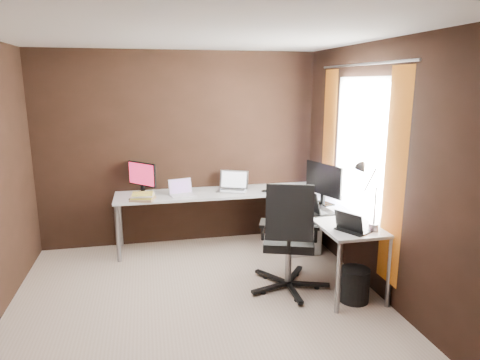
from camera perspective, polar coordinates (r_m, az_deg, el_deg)
name	(u,v)px	position (r m, az deg, el deg)	size (l,w,h in m)	color
room	(232,173)	(3.98, -1.05, 0.93)	(3.60, 3.60, 2.50)	#BEA793
desk	(257,203)	(5.16, 2.31, -3.15)	(2.65, 2.25, 0.73)	silver
drawer_pedestal	(299,227)	(5.54, 7.89, -6.21)	(0.42, 0.50, 0.60)	silver
monitor_left	(142,176)	(5.48, -12.94, 0.51)	(0.33, 0.36, 0.40)	black
monitor_right	(324,181)	(4.96, 11.09, -0.19)	(0.22, 0.56, 0.48)	black
laptop_white	(182,192)	(5.36, -7.80, -1.56)	(0.33, 0.27, 0.20)	silver
laptop_silver	(233,186)	(5.55, -0.94, -0.85)	(0.45, 0.40, 0.25)	silver
laptop_black_big	(315,207)	(4.71, 9.99, -3.56)	(0.31, 0.41, 0.25)	black
laptop_black_small	(351,227)	(4.18, 14.63, -6.08)	(0.33, 0.36, 0.20)	black
book_stack	(143,197)	(5.23, -12.85, -2.19)	(0.32, 0.28, 0.09)	#A47D58
mouse_left	(133,199)	(5.24, -14.14, -2.50)	(0.09, 0.06, 0.04)	black
mouse_corner	(264,191)	(5.47, 3.28, -1.47)	(0.08, 0.05, 0.03)	black
desk_lamp	(366,187)	(4.19, 16.49, -0.94)	(0.20, 0.24, 0.65)	slate
office_chair	(288,258)	(4.48, 6.46, -10.34)	(0.65, 0.69, 1.16)	black
wastebasket	(354,285)	(4.45, 15.01, -13.34)	(0.29, 0.29, 0.33)	black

